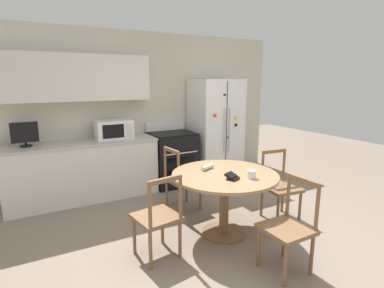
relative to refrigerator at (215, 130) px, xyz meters
The scene contains 15 objects.
ground_plane 2.70m from the refrigerator, 118.74° to the right, with size 14.00×14.00×0.00m, color gray.
back_wall 1.66m from the refrigerator, 166.69° to the left, with size 5.20×0.44×2.60m.
kitchen_counter 2.38m from the refrigerator, behind, with size 2.20×0.64×0.90m.
refrigerator is the anchor object (origin of this frame).
oven_range 0.97m from the refrigerator, behind, with size 0.73×0.68×1.08m.
microwave 1.86m from the refrigerator, behind, with size 0.56×0.35×0.29m.
countertop_tv 3.08m from the refrigerator, behind, with size 0.34×0.16×0.34m.
dining_table 2.18m from the refrigerator, 119.99° to the right, with size 1.22×1.22×0.75m.
dining_chair_left 2.79m from the refrigerator, 135.03° to the right, with size 0.48×0.48×0.90m.
dining_chair_far 1.64m from the refrigerator, 140.24° to the right, with size 0.47×0.47×0.90m.
dining_chair_right 1.95m from the refrigerator, 96.14° to the right, with size 0.47×0.47×0.90m.
dining_chair_near 2.93m from the refrigerator, 109.04° to the right, with size 0.43×0.43×0.90m.
candle_glass 2.34m from the refrigerator, 113.17° to the right, with size 0.09×0.09×0.09m.
folded_napkin 2.02m from the refrigerator, 125.62° to the right, with size 0.20×0.13×0.05m.
wallet 2.37m from the refrigerator, 118.52° to the right, with size 0.16×0.16×0.07m.
Camera 1 is at (-1.76, -2.35, 1.80)m, focal length 28.00 mm.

